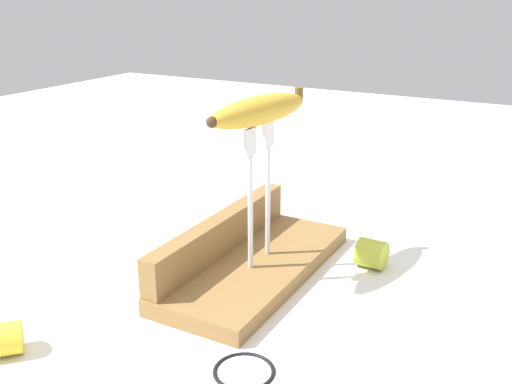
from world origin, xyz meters
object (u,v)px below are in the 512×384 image
at_px(fork_stand_center, 259,182).
at_px(wire_coil, 244,370).
at_px(banana_raised_center, 259,110).
at_px(banana_chunk_near, 371,253).

relative_size(fork_stand_center, wire_coil, 2.88).
bearing_deg(fork_stand_center, wire_coil, -155.54).
height_order(fork_stand_center, banana_raised_center, banana_raised_center).
height_order(fork_stand_center, banana_chunk_near, fork_stand_center).
xyz_separation_m(banana_chunk_near, wire_coil, (-0.30, 0.04, -0.02)).
relative_size(banana_chunk_near, wire_coil, 0.65).
relative_size(fork_stand_center, banana_raised_center, 1.01).
relative_size(fork_stand_center, banana_chunk_near, 4.46).
bearing_deg(banana_raised_center, banana_chunk_near, -51.76).
height_order(banana_chunk_near, wire_coil, banana_chunk_near).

